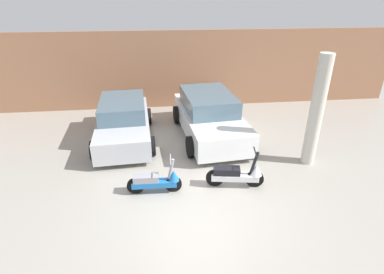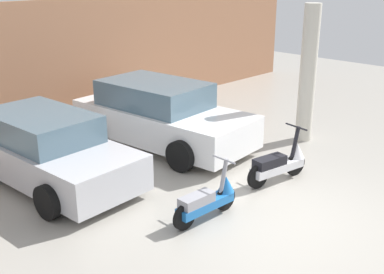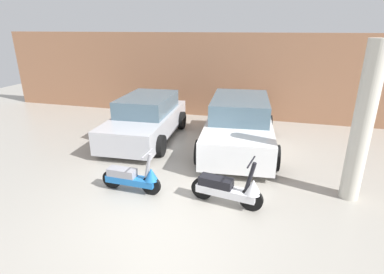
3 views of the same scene
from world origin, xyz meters
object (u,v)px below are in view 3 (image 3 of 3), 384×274
object	(u,v)px
scooter_front_right	(229,189)
car_rear_left	(146,119)
support_column_side	(363,125)
scooter_front_left	(133,177)
car_rear_center	(239,124)

from	to	relation	value
scooter_front_right	car_rear_left	distance (m)	4.56
scooter_front_right	car_rear_left	size ratio (longest dim) A/B	0.37
car_rear_left	support_column_side	world-z (taller)	support_column_side
scooter_front_left	car_rear_center	size ratio (longest dim) A/B	0.31
scooter_front_right	support_column_side	bearing A→B (deg)	31.31
scooter_front_left	car_rear_left	xyz separation A→B (m)	(-1.09, 3.26, 0.31)
car_rear_center	support_column_side	xyz separation A→B (m)	(2.65, -2.25, 0.91)
scooter_front_left	car_rear_center	xyz separation A→B (m)	(1.89, 3.27, 0.37)
scooter_front_right	car_rear_center	world-z (taller)	car_rear_center
car_rear_left	scooter_front_left	bearing A→B (deg)	15.01
support_column_side	car_rear_left	bearing A→B (deg)	158.22
scooter_front_left	car_rear_center	distance (m)	3.79
scooter_front_left	car_rear_left	world-z (taller)	car_rear_left
car_rear_center	support_column_side	size ratio (longest dim) A/B	1.40
scooter_front_left	scooter_front_right	bearing A→B (deg)	2.53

